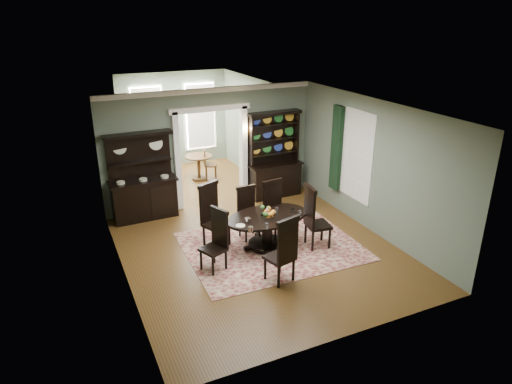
% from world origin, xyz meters
% --- Properties ---
extents(room, '(5.51, 6.01, 3.01)m').
position_xyz_m(room, '(0.00, 0.04, 1.58)').
color(room, brown).
rests_on(room, ground).
extents(parlor, '(3.51, 3.50, 3.01)m').
position_xyz_m(parlor, '(0.00, 5.53, 1.52)').
color(parlor, brown).
rests_on(parlor, ground).
extents(doorway_trim, '(2.08, 0.25, 2.57)m').
position_xyz_m(doorway_trim, '(0.00, 3.00, 1.62)').
color(doorway_trim, white).
rests_on(doorway_trim, floor).
extents(right_window, '(0.15, 1.47, 2.12)m').
position_xyz_m(right_window, '(2.69, 0.93, 1.60)').
color(right_window, white).
rests_on(right_window, wall_right).
extents(wall_sconce, '(0.27, 0.21, 0.21)m').
position_xyz_m(wall_sconce, '(0.95, 2.85, 1.89)').
color(wall_sconce, gold).
rests_on(wall_sconce, back_wall_right).
extents(rug, '(3.68, 2.94, 0.01)m').
position_xyz_m(rug, '(0.31, 0.11, 0.01)').
color(rug, maroon).
rests_on(rug, floor).
extents(dining_table, '(1.96, 1.89, 0.72)m').
position_xyz_m(dining_table, '(0.23, 0.16, 0.50)').
color(dining_table, black).
rests_on(dining_table, rug).
extents(centerpiece, '(1.49, 0.96, 0.24)m').
position_xyz_m(centerpiece, '(0.21, 0.08, 0.79)').
color(centerpiece, silver).
rests_on(centerpiece, dining_table).
extents(chair_far_left, '(0.66, 0.65, 1.39)m').
position_xyz_m(chair_far_left, '(-0.78, 0.76, 0.73)').
color(chair_far_left, black).
rests_on(chair_far_left, rug).
extents(chair_far_mid, '(0.46, 0.43, 1.19)m').
position_xyz_m(chair_far_mid, '(0.04, 0.77, 0.62)').
color(chair_far_mid, black).
rests_on(chair_far_mid, rug).
extents(chair_far_right, '(0.56, 0.53, 1.33)m').
position_xyz_m(chair_far_right, '(0.58, 0.50, 0.70)').
color(chair_far_right, black).
rests_on(chair_far_right, rug).
extents(chair_end_left, '(0.58, 0.59, 1.24)m').
position_xyz_m(chair_end_left, '(-1.04, -0.22, 0.65)').
color(chair_end_left, black).
rests_on(chair_end_left, rug).
extents(chair_end_right, '(0.55, 0.58, 1.39)m').
position_xyz_m(chair_end_right, '(1.10, -0.26, 0.73)').
color(chair_end_right, black).
rests_on(chair_end_right, rug).
extents(chair_near, '(0.60, 0.59, 1.35)m').
position_xyz_m(chair_near, '(-0.11, -1.24, 0.71)').
color(chair_near, black).
rests_on(chair_near, rug).
extents(sideboard, '(1.61, 0.60, 2.11)m').
position_xyz_m(sideboard, '(-1.83, 2.75, 0.74)').
color(sideboard, black).
rests_on(sideboard, floor).
extents(welsh_dresser, '(1.49, 0.58, 2.31)m').
position_xyz_m(welsh_dresser, '(1.70, 2.75, 0.84)').
color(welsh_dresser, black).
rests_on(welsh_dresser, floor).
extents(parlor_table, '(0.80, 0.80, 0.74)m').
position_xyz_m(parlor_table, '(0.22, 4.81, 0.48)').
color(parlor_table, '#543518').
rests_on(parlor_table, parlor_floor).
extents(parlor_chair_left, '(0.37, 0.36, 0.84)m').
position_xyz_m(parlor_chair_left, '(-0.61, 4.86, 0.45)').
color(parlor_chair_left, '#543518').
rests_on(parlor_chair_left, parlor_floor).
extents(parlor_chair_right, '(0.43, 0.42, 0.95)m').
position_xyz_m(parlor_chair_right, '(0.49, 4.69, 0.51)').
color(parlor_chair_right, '#543518').
rests_on(parlor_chair_right, parlor_floor).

